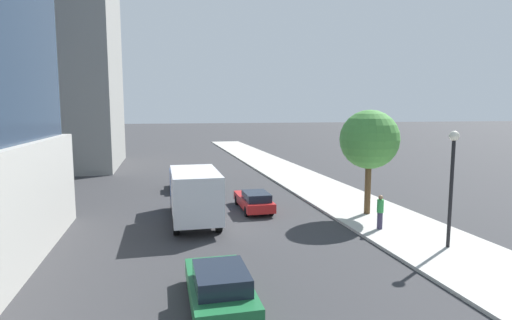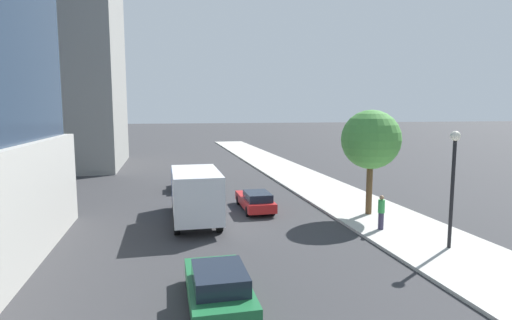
% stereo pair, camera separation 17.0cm
% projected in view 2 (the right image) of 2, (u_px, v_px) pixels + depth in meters
% --- Properties ---
extents(sidewalk, '(5.29, 120.00, 0.15)m').
position_uv_depth(sidewalk, '(391.00, 223.00, 22.55)').
color(sidewalk, '#B2AFA8').
rests_on(sidewalk, ground).
extents(construction_building, '(16.27, 16.36, 38.34)m').
position_uv_depth(construction_building, '(57.00, 13.00, 43.83)').
color(construction_building, gray).
rests_on(construction_building, ground).
extents(street_lamp, '(0.44, 0.44, 5.24)m').
position_uv_depth(street_lamp, '(453.00, 171.00, 17.89)').
color(street_lamp, black).
rests_on(street_lamp, sidewalk).
extents(street_tree, '(3.46, 3.46, 6.17)m').
position_uv_depth(street_tree, '(371.00, 140.00, 23.78)').
color(street_tree, brown).
rests_on(street_tree, sidewalk).
extents(car_green, '(1.93, 4.43, 1.38)m').
position_uv_depth(car_green, '(218.00, 286.00, 13.05)').
color(car_green, '#1E6638').
rests_on(car_green, ground).
extents(car_red, '(1.73, 4.67, 1.28)m').
position_uv_depth(car_red, '(255.00, 200.00, 25.67)').
color(car_red, red).
rests_on(car_red, ground).
extents(car_black, '(1.72, 4.28, 1.43)m').
position_uv_depth(car_black, '(186.00, 180.00, 32.57)').
color(car_black, black).
rests_on(car_black, ground).
extents(box_truck, '(2.47, 7.48, 3.05)m').
position_uv_depth(box_truck, '(195.00, 192.00, 22.93)').
color(box_truck, '#1E4799').
rests_on(box_truck, ground).
extents(pedestrian_green_shirt, '(0.34, 0.34, 1.79)m').
position_uv_depth(pedestrian_green_shirt, '(381.00, 212.00, 21.03)').
color(pedestrian_green_shirt, '#38334C').
rests_on(pedestrian_green_shirt, sidewalk).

